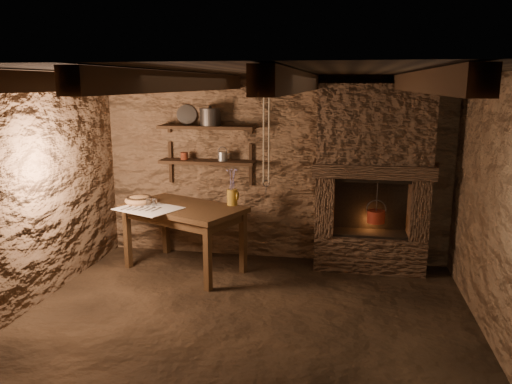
% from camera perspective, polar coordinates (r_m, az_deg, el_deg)
% --- Properties ---
extents(floor, '(4.50, 4.50, 0.00)m').
position_cam_1_polar(floor, '(5.02, -1.44, -14.94)').
color(floor, black).
rests_on(floor, ground).
extents(back_wall, '(4.50, 0.04, 2.40)m').
position_cam_1_polar(back_wall, '(6.53, 2.04, 2.61)').
color(back_wall, '#4F3625').
rests_on(back_wall, floor).
extents(front_wall, '(4.50, 0.04, 2.40)m').
position_cam_1_polar(front_wall, '(2.76, -10.09, -11.28)').
color(front_wall, '#4F3625').
rests_on(front_wall, floor).
extents(left_wall, '(0.04, 4.00, 2.40)m').
position_cam_1_polar(left_wall, '(5.50, -25.13, -0.38)').
color(left_wall, '#4F3625').
rests_on(left_wall, floor).
extents(right_wall, '(0.04, 4.00, 2.40)m').
position_cam_1_polar(right_wall, '(4.70, 26.47, -2.51)').
color(right_wall, '#4F3625').
rests_on(right_wall, floor).
extents(ceiling, '(4.50, 4.00, 0.04)m').
position_cam_1_polar(ceiling, '(4.46, -1.61, 13.62)').
color(ceiling, black).
rests_on(ceiling, back_wall).
extents(beam_far_left, '(0.14, 3.95, 0.16)m').
position_cam_1_polar(beam_far_left, '(4.99, -19.10, 11.79)').
color(beam_far_left, black).
rests_on(beam_far_left, ceiling).
extents(beam_mid_left, '(0.14, 3.95, 0.16)m').
position_cam_1_polar(beam_mid_left, '(4.59, -7.87, 12.35)').
color(beam_mid_left, black).
rests_on(beam_mid_left, ceiling).
extents(beam_mid_right, '(0.14, 3.95, 0.16)m').
position_cam_1_polar(beam_mid_right, '(4.39, 4.96, 12.43)').
color(beam_mid_right, black).
rests_on(beam_mid_right, ceiling).
extents(beam_far_right, '(0.14, 3.95, 0.16)m').
position_cam_1_polar(beam_far_right, '(4.41, 18.30, 11.87)').
color(beam_far_right, black).
rests_on(beam_far_right, ceiling).
extents(shelf_lower, '(1.25, 0.30, 0.04)m').
position_cam_1_polar(shelf_lower, '(6.53, -5.58, 3.46)').
color(shelf_lower, black).
rests_on(shelf_lower, back_wall).
extents(shelf_upper, '(1.25, 0.30, 0.04)m').
position_cam_1_polar(shelf_upper, '(6.48, -5.66, 7.39)').
color(shelf_upper, black).
rests_on(shelf_upper, back_wall).
extents(hearth, '(1.43, 0.51, 2.30)m').
position_cam_1_polar(hearth, '(6.24, 13.17, 2.09)').
color(hearth, '#322219').
rests_on(hearth, floor).
extents(work_table, '(1.66, 1.34, 0.83)m').
position_cam_1_polar(work_table, '(6.28, -8.18, -4.97)').
color(work_table, black).
rests_on(work_table, floor).
extents(linen_cloth, '(0.86, 0.79, 0.01)m').
position_cam_1_polar(linen_cloth, '(6.11, -12.16, -1.86)').
color(linen_cloth, silver).
rests_on(linen_cloth, work_table).
extents(pewter_cutlery_row, '(0.62, 0.44, 0.01)m').
position_cam_1_polar(pewter_cutlery_row, '(6.09, -12.25, -1.82)').
color(pewter_cutlery_row, gray).
rests_on(pewter_cutlery_row, linen_cloth).
extents(drinking_glasses, '(0.22, 0.07, 0.09)m').
position_cam_1_polar(drinking_glasses, '(6.21, -11.53, -1.14)').
color(drinking_glasses, silver).
rests_on(drinking_glasses, linen_cloth).
extents(stoneware_jug, '(0.15, 0.14, 0.46)m').
position_cam_1_polar(stoneware_jug, '(6.13, -2.72, 0.28)').
color(stoneware_jug, '#AA7C21').
rests_on(stoneware_jug, work_table).
extents(wooden_bowl, '(0.43, 0.43, 0.13)m').
position_cam_1_polar(wooden_bowl, '(6.39, -13.20, -0.94)').
color(wooden_bowl, '#A27346').
rests_on(wooden_bowl, work_table).
extents(iron_stockpot, '(0.30, 0.30, 0.20)m').
position_cam_1_polar(iron_stockpot, '(6.45, -5.24, 8.45)').
color(iron_stockpot, '#2C2A27').
rests_on(iron_stockpot, shelf_upper).
extents(tin_pan, '(0.28, 0.20, 0.26)m').
position_cam_1_polar(tin_pan, '(6.65, -7.93, 8.75)').
color(tin_pan, '#9D9D98').
rests_on(tin_pan, shelf_upper).
extents(small_kettle, '(0.20, 0.18, 0.18)m').
position_cam_1_polar(small_kettle, '(6.47, -3.83, 4.10)').
color(small_kettle, '#9D9D98').
rests_on(small_kettle, shelf_lower).
extents(rusty_tin, '(0.12, 0.12, 0.10)m').
position_cam_1_polar(rusty_tin, '(6.61, -8.20, 4.09)').
color(rusty_tin, '#511D10').
rests_on(rusty_tin, shelf_lower).
extents(red_pot, '(0.24, 0.22, 0.54)m').
position_cam_1_polar(red_pot, '(6.31, 13.56, -2.65)').
color(red_pot, maroon).
rests_on(red_pot, hearth).
extents(hanging_ropes, '(0.08, 0.08, 1.20)m').
position_cam_1_polar(hanging_ropes, '(5.51, 1.18, 7.12)').
color(hanging_ropes, beige).
rests_on(hanging_ropes, ceiling).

